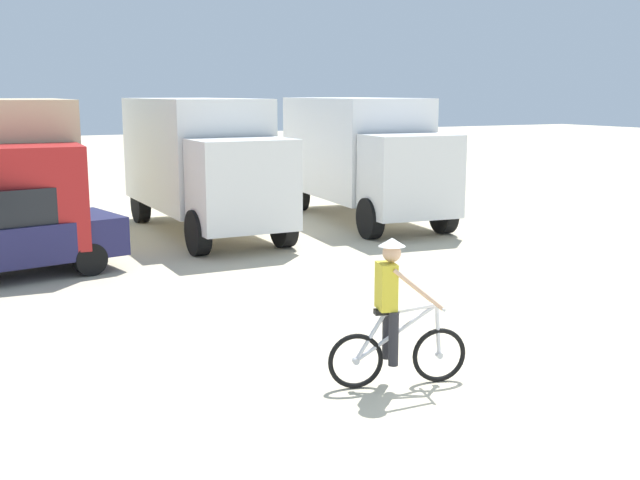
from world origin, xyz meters
The scene contains 6 objects.
ground_plane centered at (0.00, 0.00, 0.00)m, with size 120.00×120.00×0.00m, color beige.
box_truck_tan_camper centered at (-4.18, 11.57, 1.87)m, with size 2.77×6.88×3.35m.
box_truck_white_box centered at (0.22, 11.68, 1.87)m, with size 2.47×6.78×3.35m.
box_truck_avon_van centered at (4.80, 11.53, 1.87)m, with size 3.03×6.95×3.35m.
sedan_parked centered at (-4.70, 8.63, 0.88)m, with size 4.46×2.52×1.76m.
cyclist_orange_shirt centered at (-1.28, 0.48, 0.85)m, with size 1.68×0.65×1.82m.
Camera 1 is at (-6.23, -7.08, 3.49)m, focal length 43.96 mm.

